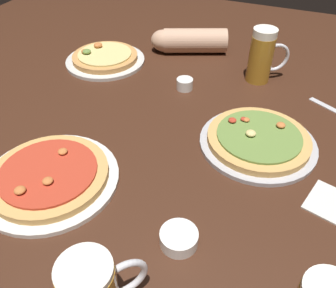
# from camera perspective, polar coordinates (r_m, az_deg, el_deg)

# --- Properties ---
(ground_plane) EXTENTS (2.40, 2.40, 0.03)m
(ground_plane) POSITION_cam_1_polar(r_m,az_deg,el_deg) (0.92, 0.00, -1.66)
(ground_plane) COLOR #3D2114
(pizza_plate_near) EXTENTS (0.32, 0.32, 0.05)m
(pizza_plate_near) POSITION_cam_1_polar(r_m,az_deg,el_deg) (0.86, -18.70, -5.03)
(pizza_plate_near) COLOR silver
(pizza_plate_near) RESTS_ON ground_plane
(pizza_plate_far) EXTENTS (0.30, 0.30, 0.05)m
(pizza_plate_far) POSITION_cam_1_polar(r_m,az_deg,el_deg) (0.95, 14.43, 0.60)
(pizza_plate_far) COLOR #B2B2B7
(pizza_plate_far) RESTS_ON ground_plane
(pizza_plate_side) EXTENTS (0.29, 0.29, 0.05)m
(pizza_plate_side) POSITION_cam_1_polar(r_m,az_deg,el_deg) (1.33, -10.21, 13.57)
(pizza_plate_side) COLOR silver
(pizza_plate_side) RESTS_ON ground_plane
(beer_mug_pale) EXTENTS (0.13, 0.10, 0.18)m
(beer_mug_pale) POSITION_cam_1_polar(r_m,az_deg,el_deg) (1.21, 15.10, 13.66)
(beer_mug_pale) COLOR #B27A23
(beer_mug_pale) RESTS_ON ground_plane
(ramekin_sauce) EXTENTS (0.05, 0.05, 0.04)m
(ramekin_sauce) POSITION_cam_1_polar(r_m,az_deg,el_deg) (1.15, 2.73, 9.72)
(ramekin_sauce) COLOR white
(ramekin_sauce) RESTS_ON ground_plane
(ramekin_butter) EXTENTS (0.08, 0.08, 0.03)m
(ramekin_butter) POSITION_cam_1_polar(r_m,az_deg,el_deg) (0.71, 1.78, -15.05)
(ramekin_butter) COLOR white
(ramekin_butter) RESTS_ON ground_plane
(diner_arm) EXTENTS (0.28, 0.17, 0.09)m
(diner_arm) POSITION_cam_1_polar(r_m,az_deg,el_deg) (1.38, 3.12, 16.41)
(diner_arm) COLOR tan
(diner_arm) RESTS_ON ground_plane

